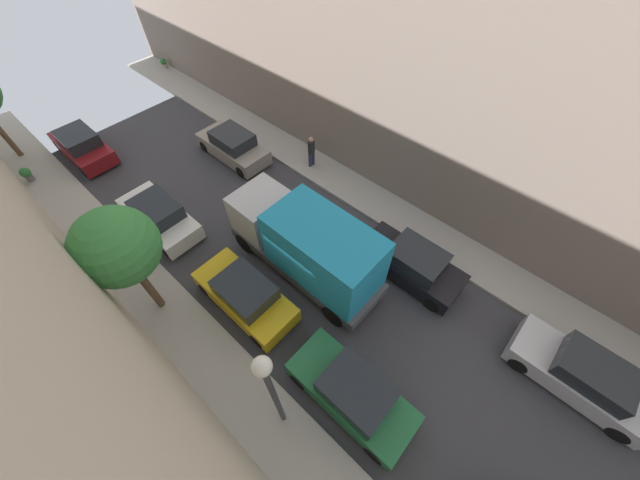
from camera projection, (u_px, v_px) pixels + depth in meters
ground at (310, 272)px, 14.32m from camera, size 32.00×32.00×0.00m
sidewalk_left at (213, 361)px, 12.00m from camera, size 2.00×44.00×0.15m
sidewalk_right at (381, 206)px, 16.52m from camera, size 2.00×44.00×0.15m
parked_car_left_2 at (352, 393)px, 10.76m from camera, size 1.78×4.20×1.57m
parked_car_left_3 at (245, 295)px, 12.86m from camera, size 1.78×4.20×1.57m
parked_car_left_4 at (159, 216)px, 15.25m from camera, size 1.78×4.20×1.57m
parked_car_left_5 at (82, 146)px, 18.31m from camera, size 1.78×4.20×1.57m
parked_car_right_1 at (582, 375)px, 11.08m from camera, size 1.78×4.20×1.57m
parked_car_right_2 at (412, 263)px, 13.72m from camera, size 1.78×4.20×1.57m
parked_car_right_3 at (233, 146)px, 18.30m from camera, size 1.78×4.20×1.57m
delivery_truck at (308, 245)px, 12.94m from camera, size 2.26×6.60×3.38m
pedestrian at (311, 151)px, 17.50m from camera, size 0.40×0.36×1.72m
street_tree_0 at (117, 247)px, 10.35m from camera, size 2.55×2.55×4.98m
potted_plant_0 at (26, 174)px, 17.18m from camera, size 0.49×0.49×0.75m
potted_plant_1 at (164, 63)px, 24.41m from camera, size 0.41×0.41×0.66m
potted_plant_2 at (78, 242)px, 14.48m from camera, size 0.65×0.65×0.91m
lamp_post at (271, 388)px, 8.05m from camera, size 0.44×0.44×5.33m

